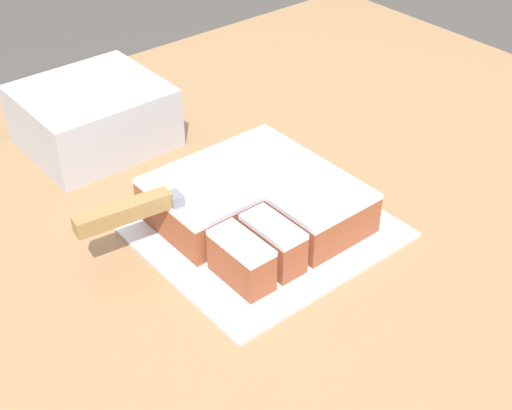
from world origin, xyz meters
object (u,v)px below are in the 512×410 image
storage_box (93,116)px  knife (147,205)px  cake (256,202)px  cake_board (256,225)px

storage_box → knife: bearing=-105.7°
cake → knife: 0.15m
cake_board → storage_box: (-0.06, 0.33, 0.05)m
cake_board → cake: bearing=45.5°
knife → cake: bearing=-7.6°
cake → storage_box: 0.33m
knife → storage_box: bearing=82.1°
cake_board → storage_box: bearing=99.8°
cake_board → knife: size_ratio=0.97×
cake_board → cake: (0.00, 0.00, 0.03)m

